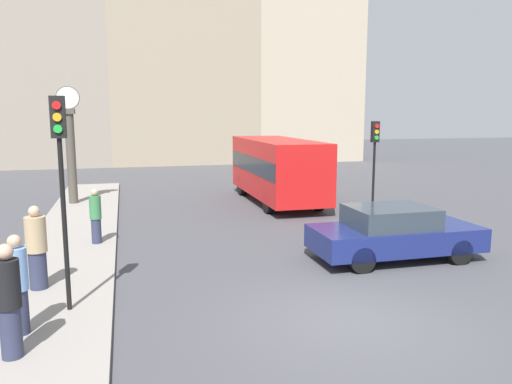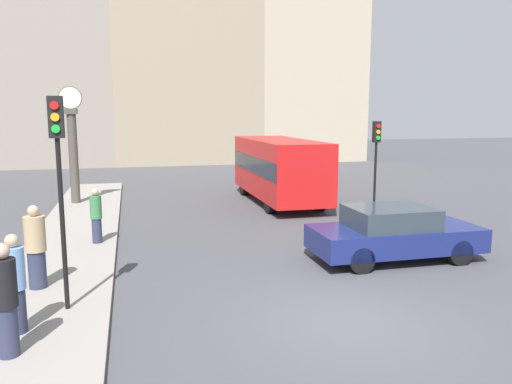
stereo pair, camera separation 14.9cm
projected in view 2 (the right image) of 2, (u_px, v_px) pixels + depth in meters
ground_plane at (346, 322)px, 9.30m from camera, size 120.00×120.00×0.00m
sidewalk_corner at (78, 230)px, 16.41m from camera, size 2.55×21.67×0.12m
building_row at (167, 64)px, 37.97m from camera, size 29.76×5.00×16.76m
sedan_car at (394, 233)px, 13.15m from camera, size 4.44×1.89×1.43m
bus_distant at (279, 167)px, 21.60m from camera, size 2.37×7.34×2.74m
traffic_light_near at (59, 160)px, 9.19m from camera, size 0.26×0.24×4.04m
traffic_light_far at (376, 149)px, 18.12m from camera, size 0.26×0.24×3.57m
street_clock at (73, 148)px, 20.72m from camera, size 0.94×0.48×4.83m
pedestrian_blue_stripe at (15, 284)px, 8.45m from camera, size 0.36×0.36×1.74m
pedestrian_tan_coat at (36, 248)px, 10.66m from camera, size 0.43×0.43×1.81m
pedestrian_black_jacket at (5, 300)px, 7.62m from camera, size 0.37×0.37×1.80m
pedestrian_green_hoodie at (96, 216)px, 14.43m from camera, size 0.33×0.33×1.60m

